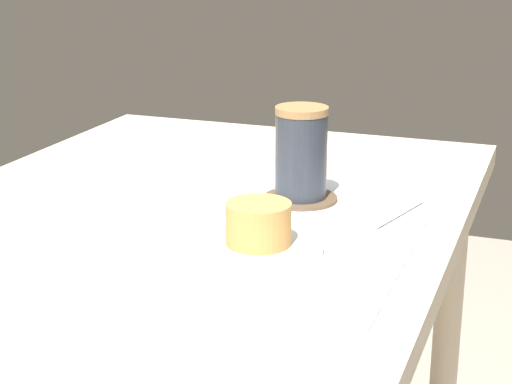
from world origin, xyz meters
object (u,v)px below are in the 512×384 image
object	(u,v)px
pastry_plate	(258,248)
coffee_mug	(302,152)
pastry	(259,223)
dining_table	(161,292)

from	to	relation	value
pastry_plate	coffee_mug	bearing A→B (deg)	3.95
pastry	dining_table	bearing A→B (deg)	72.47
dining_table	coffee_mug	xyz separation A→B (m)	(0.16, -0.14, 0.16)
pastry_plate	coffee_mug	world-z (taller)	coffee_mug
pastry_plate	pastry	size ratio (longest dim) A/B	1.97
coffee_mug	dining_table	bearing A→B (deg)	139.28
pastry_plate	pastry	world-z (taller)	pastry
coffee_mug	pastry	bearing A→B (deg)	-176.05
dining_table	coffee_mug	world-z (taller)	coffee_mug
pastry	coffee_mug	size ratio (longest dim) A/B	0.60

